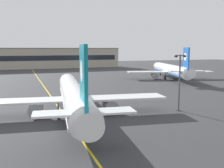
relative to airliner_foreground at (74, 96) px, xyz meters
name	(u,v)px	position (x,y,z in m)	size (l,w,h in m)	color
ground_plane	(91,141)	(-0.95, -13.08, -3.37)	(400.00, 400.00, 0.00)	#353538
taxiway_centreline	(53,99)	(-0.95, 16.92, -3.37)	(0.30, 180.00, 0.01)	yellow
airliner_foreground	(74,96)	(0.00, 0.00, 0.00)	(32.36, 41.40, 11.65)	white
airliner_background	(171,70)	(46.45, 41.48, -0.01)	(32.00, 40.55, 11.63)	white
apron_lamp_post	(179,81)	(18.62, -3.32, 2.00)	(2.24, 0.90, 10.18)	#515156
terminal_building	(18,58)	(-4.48, 116.66, 2.52)	(117.44, 12.40, 11.76)	#B2A893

